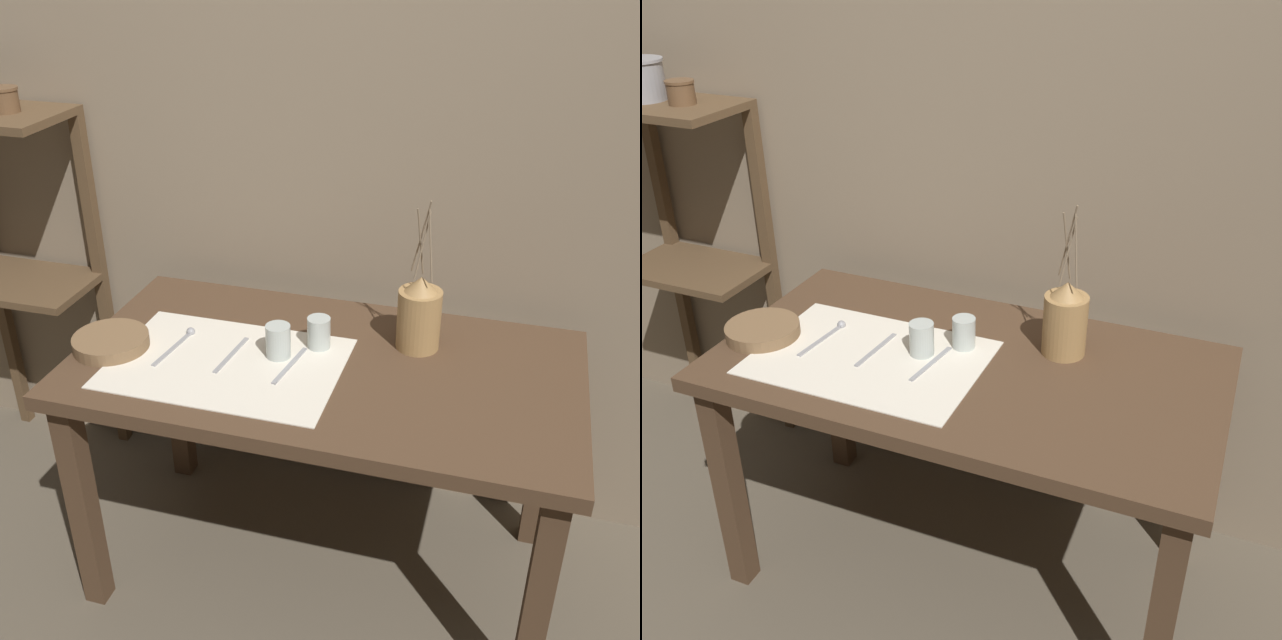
# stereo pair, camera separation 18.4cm
# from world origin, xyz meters

# --- Properties ---
(ground_plane) EXTENTS (12.00, 12.00, 0.00)m
(ground_plane) POSITION_xyz_m (0.00, 0.00, 0.00)
(ground_plane) COLOR brown
(stone_wall_back) EXTENTS (7.00, 0.06, 2.40)m
(stone_wall_back) POSITION_xyz_m (0.00, 0.46, 1.20)
(stone_wall_back) COLOR gray
(stone_wall_back) RESTS_ON ground_plane
(wooden_table) EXTENTS (1.29, 0.69, 0.71)m
(wooden_table) POSITION_xyz_m (0.00, 0.00, 0.62)
(wooden_table) COLOR #4C3523
(wooden_table) RESTS_ON ground_plane
(wooden_shelf_unit) EXTENTS (0.46, 0.29, 1.22)m
(wooden_shelf_unit) POSITION_xyz_m (-1.09, 0.30, 0.83)
(wooden_shelf_unit) COLOR brown
(wooden_shelf_unit) RESTS_ON ground_plane
(linen_cloth) EXTENTS (0.58, 0.41, 0.00)m
(linen_cloth) POSITION_xyz_m (-0.24, -0.08, 0.72)
(linen_cloth) COLOR silver
(linen_cloth) RESTS_ON wooden_table
(pitcher_with_flowers) EXTENTS (0.11, 0.11, 0.41)m
(pitcher_with_flowers) POSITION_xyz_m (0.21, 0.14, 0.81)
(pitcher_with_flowers) COLOR #A87F4C
(pitcher_with_flowers) RESTS_ON wooden_table
(wooden_bowl) EXTENTS (0.20, 0.20, 0.04)m
(wooden_bowl) POSITION_xyz_m (-0.56, -0.09, 0.73)
(wooden_bowl) COLOR brown
(wooden_bowl) RESTS_ON wooden_table
(glass_tumbler_near) EXTENTS (0.06, 0.06, 0.09)m
(glass_tumbler_near) POSITION_xyz_m (-0.12, -0.01, 0.76)
(glass_tumbler_near) COLOR #B7C1BC
(glass_tumbler_near) RESTS_ON wooden_table
(glass_tumbler_far) EXTENTS (0.06, 0.06, 0.08)m
(glass_tumbler_far) POSITION_xyz_m (-0.03, 0.07, 0.76)
(glass_tumbler_far) COLOR #B7C1BC
(glass_tumbler_far) RESTS_ON wooden_table
(spoon_inner) EXTENTS (0.04, 0.19, 0.02)m
(spoon_inner) POSITION_xyz_m (-0.39, 0.00, 0.72)
(spoon_inner) COLOR #939399
(spoon_inner) RESTS_ON wooden_table
(knife_center) EXTENTS (0.03, 0.18, 0.00)m
(knife_center) POSITION_xyz_m (-0.24, -0.04, 0.72)
(knife_center) COLOR #939399
(knife_center) RESTS_ON wooden_table
(fork_outer) EXTENTS (0.04, 0.18, 0.00)m
(fork_outer) POSITION_xyz_m (-0.08, -0.05, 0.72)
(fork_outer) COLOR #939399
(fork_outer) RESTS_ON wooden_table
(metal_pot_small) EXTENTS (0.08, 0.08, 0.07)m
(metal_pot_small) POSITION_xyz_m (-1.02, 0.26, 1.26)
(metal_pot_small) COLOR brown
(metal_pot_small) RESTS_ON wooden_shelf_unit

